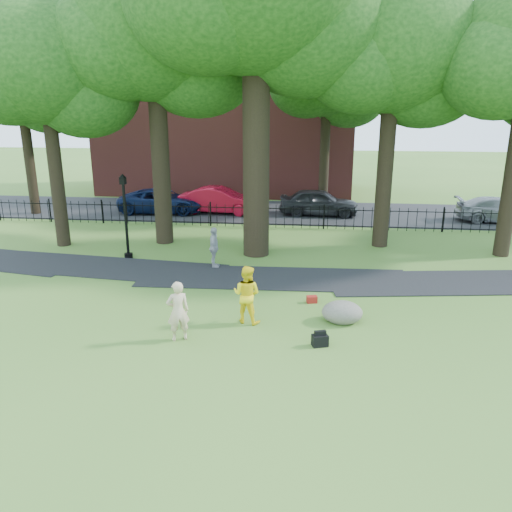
# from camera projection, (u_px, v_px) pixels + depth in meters

# --- Properties ---
(ground) EXTENTS (120.00, 120.00, 0.00)m
(ground) POSITION_uv_depth(u_px,v_px,m) (231.00, 320.00, 14.99)
(ground) COLOR #416C25
(ground) RESTS_ON ground
(footpath) EXTENTS (36.07, 3.85, 0.03)m
(footpath) POSITION_uv_depth(u_px,v_px,m) (274.00, 279.00, 18.60)
(footpath) COLOR black
(footpath) RESTS_ON ground
(street) EXTENTS (80.00, 7.00, 0.02)m
(street) POSITION_uv_depth(u_px,v_px,m) (272.00, 212.00, 30.21)
(street) COLOR black
(street) RESTS_ON ground
(iron_fence) EXTENTS (44.00, 0.04, 1.20)m
(iron_fence) POSITION_uv_depth(u_px,v_px,m) (267.00, 216.00, 26.23)
(iron_fence) COLOR black
(iron_fence) RESTS_ON ground
(brick_building) EXTENTS (18.00, 8.00, 12.00)m
(brick_building) POSITION_uv_depth(u_px,v_px,m) (227.00, 108.00, 36.50)
(brick_building) COLOR brown
(brick_building) RESTS_ON ground
(tree_row) EXTENTS (26.82, 7.96, 12.42)m
(tree_row) POSITION_uv_depth(u_px,v_px,m) (272.00, 56.00, 20.57)
(tree_row) COLOR black
(tree_row) RESTS_ON ground
(woman) EXTENTS (0.73, 0.64, 1.70)m
(woman) POSITION_uv_depth(u_px,v_px,m) (178.00, 311.00, 13.51)
(woman) COLOR #D0B38F
(woman) RESTS_ON ground
(man) EXTENTS (1.00, 0.88, 1.75)m
(man) POSITION_uv_depth(u_px,v_px,m) (247.00, 294.00, 14.64)
(man) COLOR yellow
(man) RESTS_ON ground
(pedestrian) EXTENTS (0.49, 1.00, 1.64)m
(pedestrian) POSITION_uv_depth(u_px,v_px,m) (214.00, 248.00, 19.64)
(pedestrian) COLOR #9A9A9E
(pedestrian) RESTS_ON ground
(boulder) EXTENTS (1.46, 1.29, 0.71)m
(boulder) POSITION_uv_depth(u_px,v_px,m) (342.00, 311.00, 14.80)
(boulder) COLOR slate
(boulder) RESTS_ON ground
(lamppost) EXTENTS (0.35, 0.35, 3.54)m
(lamppost) POSITION_uv_depth(u_px,v_px,m) (126.00, 218.00, 20.64)
(lamppost) COLOR black
(lamppost) RESTS_ON ground
(backpack) EXTENTS (0.48, 0.38, 0.31)m
(backpack) POSITION_uv_depth(u_px,v_px,m) (320.00, 340.00, 13.36)
(backpack) COLOR black
(backpack) RESTS_ON ground
(red_bag) EXTENTS (0.37, 0.28, 0.23)m
(red_bag) POSITION_uv_depth(u_px,v_px,m) (312.00, 299.00, 16.30)
(red_bag) COLOR maroon
(red_bag) RESTS_ON ground
(red_sedan) EXTENTS (4.85, 2.06, 1.56)m
(red_sedan) POSITION_uv_depth(u_px,v_px,m) (220.00, 200.00, 29.65)
(red_sedan) COLOR #AF0D23
(red_sedan) RESTS_ON ground
(navy_van) EXTENTS (5.24, 2.63, 1.43)m
(navy_van) POSITION_uv_depth(u_px,v_px,m) (162.00, 201.00, 29.81)
(navy_van) COLOR #0B1637
(navy_van) RESTS_ON ground
(grey_car) EXTENTS (4.64, 2.02, 1.56)m
(grey_car) POSITION_uv_depth(u_px,v_px,m) (319.00, 202.00, 29.10)
(grey_car) COLOR black
(grey_car) RESTS_ON ground
(silver_car) EXTENTS (4.72, 2.13, 1.34)m
(silver_car) POSITION_uv_depth(u_px,v_px,m) (500.00, 210.00, 27.44)
(silver_car) COLOR gray
(silver_car) RESTS_ON ground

